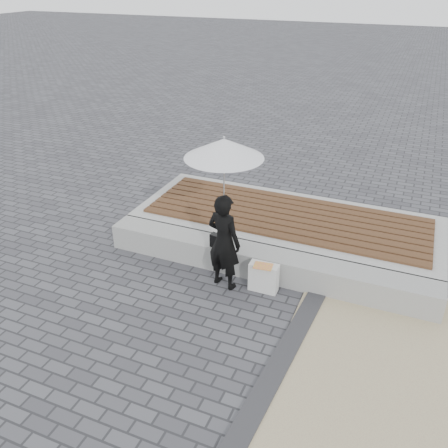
% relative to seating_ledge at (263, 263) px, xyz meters
% --- Properties ---
extents(ground, '(80.00, 80.00, 0.00)m').
position_rel_seating_ledge_xyz_m(ground, '(0.00, -1.60, -0.20)').
color(ground, '#4B4B50').
rests_on(ground, ground).
extents(edging_band, '(0.61, 5.20, 0.04)m').
position_rel_seating_ledge_xyz_m(edging_band, '(0.75, -2.10, -0.18)').
color(edging_band, '#313134').
rests_on(edging_band, ground).
extents(seating_ledge, '(5.00, 0.45, 0.40)m').
position_rel_seating_ledge_xyz_m(seating_ledge, '(0.00, 0.00, 0.00)').
color(seating_ledge, '#969692').
rests_on(seating_ledge, ground).
extents(timber_platform, '(5.00, 2.00, 0.40)m').
position_rel_seating_ledge_xyz_m(timber_platform, '(0.00, 1.20, 0.00)').
color(timber_platform, '#ADADA8').
rests_on(timber_platform, ground).
extents(timber_decking, '(4.60, 1.60, 0.04)m').
position_rel_seating_ledge_xyz_m(timber_decking, '(0.00, 1.20, 0.22)').
color(timber_decking, brown).
rests_on(timber_decking, timber_platform).
extents(woman, '(0.59, 0.46, 1.43)m').
position_rel_seating_ledge_xyz_m(woman, '(-0.43, -0.47, 0.52)').
color(woman, black).
rests_on(woman, ground).
extents(parasol, '(1.02, 1.02, 1.31)m').
position_rel_seating_ledge_xyz_m(parasol, '(-0.43, -0.47, 1.88)').
color(parasol, '#B6B7BB').
rests_on(parasol, ground).
extents(handbag, '(0.31, 0.16, 0.21)m').
position_rel_seating_ledge_xyz_m(handbag, '(-0.63, -0.17, 0.31)').
color(handbag, black).
rests_on(handbag, seating_ledge).
extents(canvas_tote, '(0.41, 0.18, 0.43)m').
position_rel_seating_ledge_xyz_m(canvas_tote, '(0.14, -0.38, 0.02)').
color(canvas_tote, silver).
rests_on(canvas_tote, ground).
extents(magazine, '(0.28, 0.22, 0.01)m').
position_rel_seating_ledge_xyz_m(magazine, '(0.14, -0.43, 0.24)').
color(magazine, '#D43C57').
rests_on(magazine, canvas_tote).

